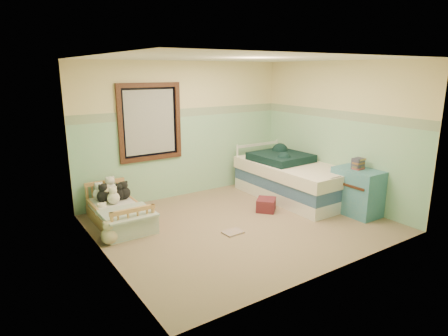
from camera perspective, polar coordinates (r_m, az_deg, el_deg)
floor at (r=6.11m, az=2.53°, el=-8.27°), size 4.20×3.60×0.02m
ceiling at (r=5.65m, az=2.82°, el=16.06°), size 4.20×3.60×0.02m
wall_back at (r=7.26m, az=-5.83°, el=5.63°), size 4.20×0.04×2.50m
wall_front at (r=4.47m, az=16.48°, el=-0.36°), size 4.20×0.04×2.50m
wall_left at (r=4.83m, az=-17.82°, el=0.63°), size 0.04×3.60×2.50m
wall_right at (r=7.18m, az=16.35°, el=5.04°), size 0.04×3.60×2.50m
wainscot_mint at (r=7.33m, az=-5.68°, el=1.76°), size 4.20×0.01×1.50m
border_strip at (r=7.20m, az=-5.84°, el=8.18°), size 4.20×0.01×0.15m
window_frame at (r=6.89m, az=-10.89°, el=6.68°), size 1.16×0.06×1.36m
window_blinds at (r=6.90m, az=-10.92°, el=6.68°), size 0.92×0.01×1.12m
toddler_bed_frame at (r=6.28m, az=-15.29°, el=-7.22°), size 0.67×1.33×0.17m
toddler_mattress at (r=6.23m, az=-15.38°, el=-5.98°), size 0.61×1.28×0.12m
patchwork_quilt at (r=5.83m, az=-14.11°, el=-6.51°), size 0.72×0.67×0.03m
plush_bed_brown at (r=6.60m, az=-18.10°, el=-3.64°), size 0.18×0.18×0.18m
plush_bed_white at (r=6.64m, az=-16.46°, el=-3.15°), size 0.24×0.24×0.24m
plush_bed_tan at (r=6.41m, az=-17.12°, el=-4.16°), size 0.17×0.17×0.17m
plush_bed_dark at (r=6.47m, az=-15.18°, el=-3.75°), size 0.19×0.19×0.19m
plush_floor_cream at (r=6.33m, az=-17.56°, el=-6.89°), size 0.24×0.24×0.24m
plush_floor_tan at (r=5.61m, az=-16.66°, el=-9.64°), size 0.23×0.23×0.23m
twin_bed_frame at (r=7.36m, az=10.09°, el=-3.51°), size 1.09×2.19×0.22m
twin_boxspring at (r=7.30m, az=10.17°, el=-1.86°), size 1.09×2.19×0.22m
twin_mattress at (r=7.24m, az=10.24°, el=-0.19°), size 1.14×2.23×0.22m
teal_blanket at (r=7.38m, az=8.42°, el=1.59°), size 0.97×1.03×0.14m
dresser at (r=6.75m, az=19.13°, el=-3.34°), size 0.48×0.77×0.77m
book_stack at (r=6.64m, az=19.25°, el=0.62°), size 0.19×0.15×0.18m
red_pillow at (r=6.63m, az=6.27°, el=-5.43°), size 0.45×0.45×0.21m
floor_book at (r=5.75m, az=1.32°, el=-9.52°), size 0.29×0.23×0.03m
extra_plush_0 at (r=6.29m, az=-16.07°, el=-4.30°), size 0.19×0.19×0.19m
extra_plush_1 at (r=6.62m, az=-16.89°, el=-3.55°), size 0.17×0.17×0.17m
extra_plush_2 at (r=6.49m, az=-14.57°, el=-3.60°), size 0.20×0.20×0.20m
extra_plush_3 at (r=6.40m, az=-17.44°, el=-4.01°), size 0.21×0.21×0.21m
extra_plush_4 at (r=6.53m, az=-18.01°, el=-3.71°), size 0.21×0.21×0.21m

